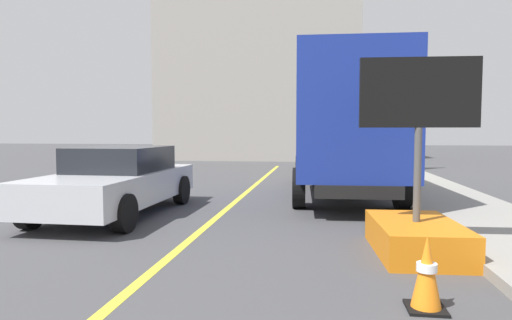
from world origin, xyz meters
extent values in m
cube|color=orange|center=(3.33, 8.85, 0.23)|extent=(1.20, 1.86, 0.45)
cylinder|color=#4C4C4C|center=(3.33, 8.85, 1.10)|extent=(0.10, 0.10, 1.30)
cube|color=black|center=(3.33, 8.85, 2.23)|extent=(1.60, 0.17, 0.95)
sphere|color=yellow|center=(3.88, 8.93, 2.23)|extent=(0.09, 0.09, 0.09)
sphere|color=yellow|center=(3.58, 8.92, 2.23)|extent=(0.09, 0.09, 0.09)
sphere|color=yellow|center=(3.28, 8.90, 2.23)|extent=(0.09, 0.09, 0.09)
sphere|color=yellow|center=(2.98, 8.89, 2.23)|extent=(0.09, 0.09, 0.09)
sphere|color=yellow|center=(2.81, 8.88, 2.41)|extent=(0.09, 0.09, 0.09)
sphere|color=yellow|center=(2.81, 8.88, 2.04)|extent=(0.09, 0.09, 0.09)
cube|color=black|center=(2.59, 14.67, 0.57)|extent=(1.93, 7.85, 0.25)
cube|color=silver|center=(2.48, 17.47, 1.65)|extent=(2.41, 2.27, 1.90)
cube|color=navy|center=(2.63, 13.47, 2.08)|extent=(2.53, 5.39, 2.77)
cylinder|color=black|center=(1.37, 17.27, 0.45)|extent=(0.31, 0.91, 0.90)
cylinder|color=black|center=(3.60, 17.36, 0.45)|extent=(0.31, 0.91, 0.90)
cylinder|color=black|center=(1.56, 12.29, 0.45)|extent=(0.31, 0.91, 0.90)
cylinder|color=black|center=(3.79, 12.37, 0.45)|extent=(0.31, 0.91, 0.90)
cube|color=silver|center=(-2.09, 10.97, 0.58)|extent=(1.90, 4.52, 0.60)
cube|color=black|center=(-2.09, 11.20, 1.13)|extent=(1.64, 2.04, 0.50)
cylinder|color=black|center=(-1.24, 9.48, 0.33)|extent=(0.23, 0.66, 0.66)
cylinder|color=black|center=(-2.99, 9.51, 0.33)|extent=(0.23, 0.66, 0.66)
cylinder|color=black|center=(-1.19, 12.44, 0.33)|extent=(0.23, 0.66, 0.66)
cylinder|color=black|center=(-2.95, 12.47, 0.33)|extent=(0.23, 0.66, 0.66)
cylinder|color=gray|center=(5.35, 21.88, 2.50)|extent=(0.18, 0.18, 5.00)
cube|color=#0F6033|center=(3.96, 21.75, 4.15)|extent=(2.60, 0.29, 1.30)
cube|color=white|center=(3.96, 21.79, 4.15)|extent=(1.81, 0.17, 0.18)
cube|color=gray|center=(-1.70, 30.75, 5.10)|extent=(12.00, 7.09, 10.20)
cube|color=black|center=(3.01, 6.87, 0.01)|extent=(0.36, 0.36, 0.03)
cone|color=orange|center=(3.01, 6.87, 0.38)|extent=(0.28, 0.28, 0.70)
cylinder|color=white|center=(3.01, 6.87, 0.41)|extent=(0.19, 0.19, 0.08)
camera|label=1|loc=(1.98, 2.64, 1.69)|focal=30.60mm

